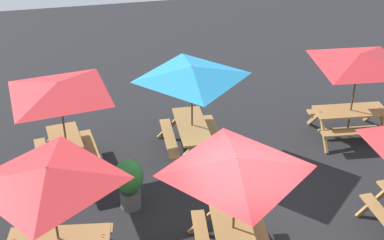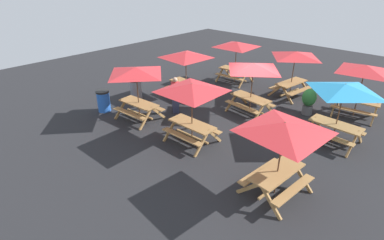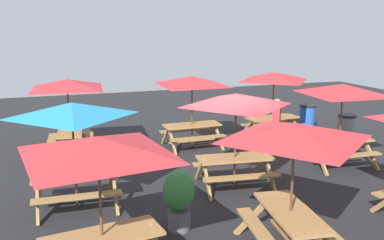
# 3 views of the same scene
# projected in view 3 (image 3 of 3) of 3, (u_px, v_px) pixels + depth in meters

# --- Properties ---
(ground_plane) EXTENTS (31.13, 31.13, 0.00)m
(ground_plane) POSITION_uv_depth(u_px,v_px,m) (223.00, 183.00, 10.66)
(ground_plane) COLOR #232326
(ground_plane) RESTS_ON ground
(picnic_table_0) EXTENTS (2.07, 2.07, 2.34)m
(picnic_table_0) POSITION_uv_depth(u_px,v_px,m) (72.00, 117.00, 8.83)
(picnic_table_0) COLOR #A87A44
(picnic_table_0) RESTS_ON ground
(picnic_table_1) EXTENTS (2.21, 2.21, 2.34)m
(picnic_table_1) POSITION_uv_depth(u_px,v_px,m) (236.00, 107.00, 9.97)
(picnic_table_1) COLOR #A87A44
(picnic_table_1) RESTS_ON ground
(picnic_table_2) EXTENTS (2.83, 2.83, 2.34)m
(picnic_table_2) POSITION_uv_depth(u_px,v_px,m) (192.00, 86.00, 13.36)
(picnic_table_2) COLOR #A87A44
(picnic_table_2) RESTS_ON ground
(picnic_table_4) EXTENTS (2.82, 2.82, 2.34)m
(picnic_table_4) POSITION_uv_depth(u_px,v_px,m) (343.00, 95.00, 11.58)
(picnic_table_4) COLOR #A87A44
(picnic_table_4) RESTS_ON ground
(picnic_table_5) EXTENTS (2.26, 2.26, 2.34)m
(picnic_table_5) POSITION_uv_depth(u_px,v_px,m) (294.00, 141.00, 7.00)
(picnic_table_5) COLOR #A87A44
(picnic_table_5) RESTS_ON ground
(picnic_table_6) EXTENTS (2.82, 2.82, 2.34)m
(picnic_table_6) POSITION_uv_depth(u_px,v_px,m) (67.00, 90.00, 12.62)
(picnic_table_6) COLOR #A87A44
(picnic_table_6) RESTS_ON ground
(picnic_table_7) EXTENTS (2.80, 2.80, 2.34)m
(picnic_table_7) POSITION_uv_depth(u_px,v_px,m) (98.00, 157.00, 6.16)
(picnic_table_7) COLOR #A87A44
(picnic_table_7) RESTS_ON ground
(picnic_table_8) EXTENTS (2.14, 2.14, 2.34)m
(picnic_table_8) POSITION_uv_depth(u_px,v_px,m) (274.00, 82.00, 14.44)
(picnic_table_8) COLOR #A87A44
(picnic_table_8) RESTS_ON ground
(trash_bin_blue) EXTENTS (0.59, 0.59, 0.98)m
(trash_bin_blue) POSITION_uv_depth(u_px,v_px,m) (307.00, 117.00, 15.89)
(trash_bin_blue) COLOR blue
(trash_bin_blue) RESTS_ON ground
(trash_bin_gray) EXTENTS (0.59, 0.59, 0.98)m
(trash_bin_gray) POSITION_uv_depth(u_px,v_px,m) (346.00, 129.00, 14.14)
(trash_bin_gray) COLOR gray
(trash_bin_gray) RESTS_ON ground
(potted_plant_0) EXTENTS (0.61, 0.61, 1.18)m
(potted_plant_0) POSITION_uv_depth(u_px,v_px,m) (179.00, 197.00, 8.10)
(potted_plant_0) COLOR #59595B
(potted_plant_0) RESTS_ON ground
(person_standing) EXTENTS (0.39, 0.42, 1.67)m
(person_standing) POSITION_uv_depth(u_px,v_px,m) (276.00, 124.00, 13.08)
(person_standing) COLOR #2D334C
(person_standing) RESTS_ON ground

